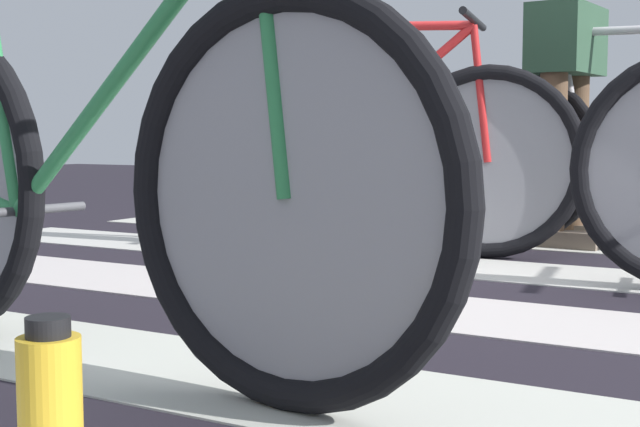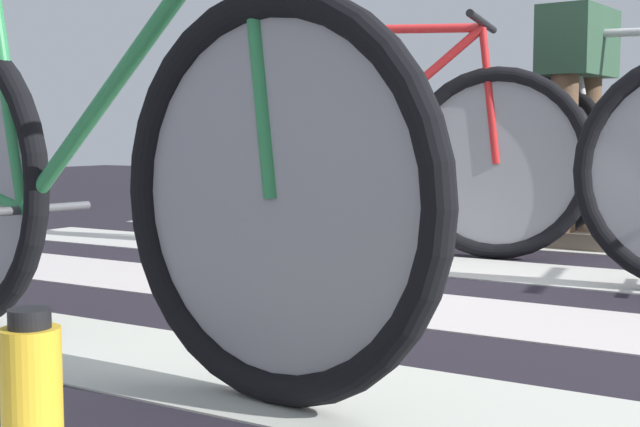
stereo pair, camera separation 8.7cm
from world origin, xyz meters
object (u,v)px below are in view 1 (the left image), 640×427
bicycle_1_of_4 (85,173)px  cyclist_4_of_4 (567,91)px  bicycle_3_of_4 (354,154)px  traffic_cone (275,180)px

bicycle_1_of_4 → cyclist_4_of_4: 2.44m
cyclist_4_of_4 → bicycle_1_of_4: bearing=-93.8°
bicycle_3_of_4 → cyclist_4_of_4: size_ratio=1.74×
bicycle_1_of_4 → cyclist_4_of_4: cyclist_4_of_4 is taller
cyclist_4_of_4 → traffic_cone: size_ratio=2.25×
traffic_cone → bicycle_1_of_4: bearing=-64.8°
bicycle_1_of_4 → bicycle_3_of_4: size_ratio=1.01×
traffic_cone → cyclist_4_of_4: bearing=-13.9°
bicycle_3_of_4 → cyclist_4_of_4: bearing=34.6°
bicycle_3_of_4 → traffic_cone: (-1.05, 1.09, -0.18)m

